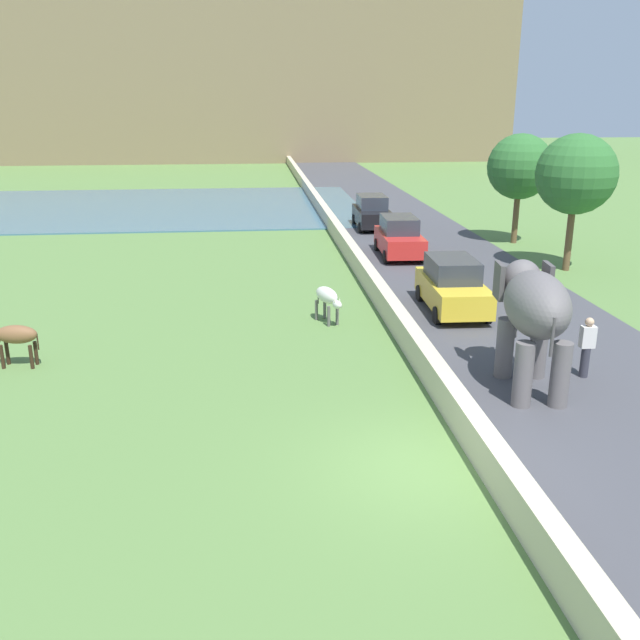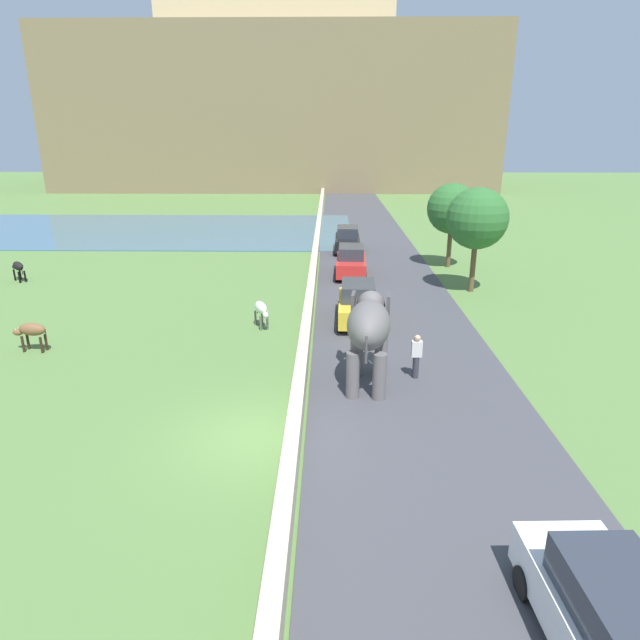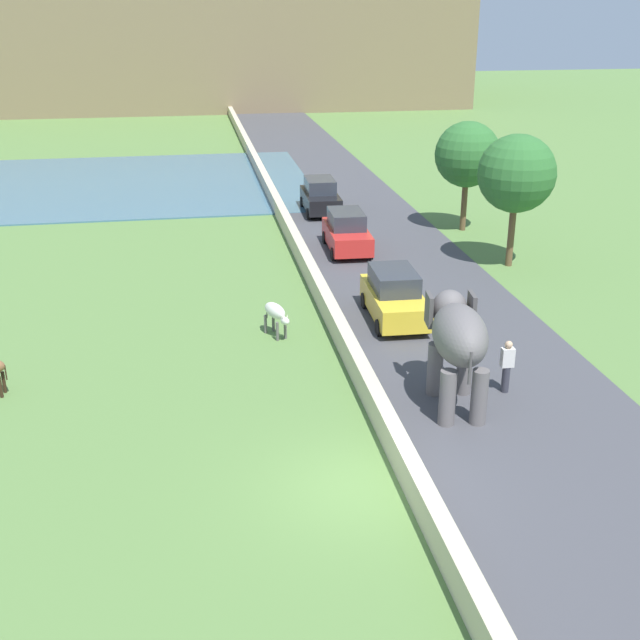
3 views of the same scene
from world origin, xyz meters
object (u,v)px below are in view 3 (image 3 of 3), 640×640
at_px(person_beside_elephant, 507,366).
at_px(car_red, 347,232).
at_px(elephant, 457,338).
at_px(car_black, 320,196).
at_px(cow_white, 276,313).
at_px(car_yellow, 394,296).

bearing_deg(person_beside_elephant, car_red, 96.81).
height_order(elephant, person_beside_elephant, elephant).
height_order(person_beside_elephant, car_black, car_black).
xyz_separation_m(car_black, cow_white, (-4.24, -16.17, -0.06)).
bearing_deg(car_black, car_yellow, -90.00).
height_order(car_yellow, cow_white, car_yellow).
xyz_separation_m(car_black, car_red, (0.00, -7.03, 0.00)).
relative_size(person_beside_elephant, car_red, 0.40).
bearing_deg(car_red, cow_white, -114.87).
xyz_separation_m(elephant, cow_white, (-4.26, 5.71, -1.20)).
xyz_separation_m(elephant, car_red, (-0.02, 14.85, -1.14)).
xyz_separation_m(person_beside_elephant, car_black, (-1.72, 21.41, 0.03)).
bearing_deg(person_beside_elephant, car_yellow, 105.99).
bearing_deg(person_beside_elephant, elephant, -164.41).
bearing_deg(elephant, person_beside_elephant, 15.59).
relative_size(car_black, car_yellow, 1.00).
bearing_deg(car_yellow, car_black, 90.00).
height_order(person_beside_elephant, car_yellow, car_yellow).
bearing_deg(elephant, cow_white, 126.71).
height_order(car_black, car_red, same).
bearing_deg(person_beside_elephant, cow_white, 138.65).
height_order(car_black, car_yellow, same).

